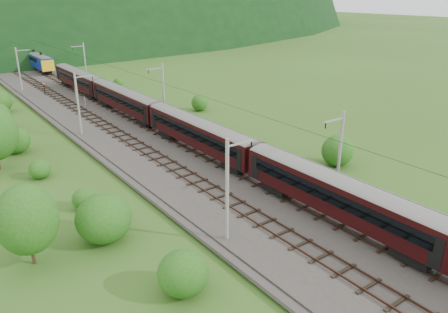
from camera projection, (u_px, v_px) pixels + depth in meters
ground at (286, 218)px, 36.67m from camera, size 600.00×600.00×0.00m
railbed at (217, 178)px, 44.15m from camera, size 14.00×220.00×0.30m
track_left at (197, 182)px, 42.75m from camera, size 2.40×220.00×0.27m
track_right at (236, 171)px, 45.40m from camera, size 2.40×220.00×0.27m
catenary_left at (78, 102)px, 55.79m from camera, size 2.54×192.28×8.00m
catenary_right at (163, 90)px, 62.56m from camera, size 2.54×192.28×8.00m
overhead_wires at (217, 111)px, 41.68m from camera, size 4.83×198.00×0.03m
train at (201, 130)px, 49.22m from camera, size 2.66×146.25×4.61m
hazard_post_near at (85, 101)px, 71.35m from camera, size 0.15×0.15×1.37m
hazard_post_far at (76, 93)px, 76.23m from camera, size 0.18×0.18×1.71m
signal at (44, 88)px, 77.98m from camera, size 0.24×0.24×2.13m
vegetation_left at (63, 191)px, 35.17m from camera, size 13.02×147.08×6.98m
vegetation_right at (393, 176)px, 41.56m from camera, size 7.38×101.82×3.09m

